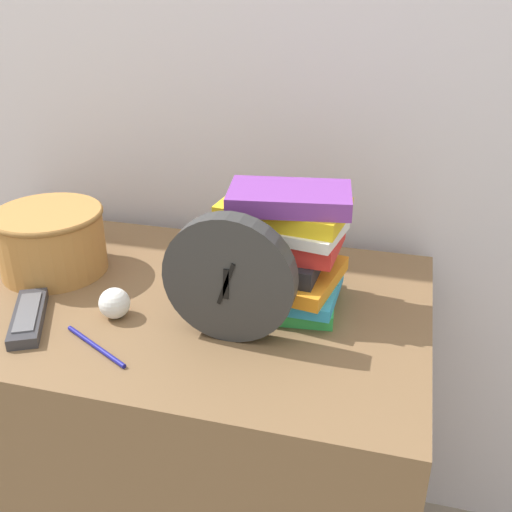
# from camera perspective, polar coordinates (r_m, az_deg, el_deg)

# --- Properties ---
(wall_back) EXTENTS (6.00, 0.04, 2.40)m
(wall_back) POSITION_cam_1_polar(r_m,az_deg,el_deg) (1.36, -4.03, 19.93)
(wall_back) COLOR silver
(wall_back) RESTS_ON ground_plane
(desk) EXTENTS (1.01, 0.61, 0.78)m
(desk) POSITION_cam_1_polar(r_m,az_deg,el_deg) (1.40, -8.05, -17.63)
(desk) COLOR brown
(desk) RESTS_ON ground_plane
(desk_clock) EXTENTS (0.22, 0.04, 0.22)m
(desk_clock) POSITION_cam_1_polar(r_m,az_deg,el_deg) (0.97, -2.56, -2.20)
(desk_clock) COLOR #333333
(desk_clock) RESTS_ON desk
(book_stack) EXTENTS (0.25, 0.21, 0.23)m
(book_stack) POSITION_cam_1_polar(r_m,az_deg,el_deg) (1.08, 2.45, 0.64)
(book_stack) COLOR green
(book_stack) RESTS_ON desk
(basket) EXTENTS (0.22, 0.22, 0.13)m
(basket) POSITION_cam_1_polar(r_m,az_deg,el_deg) (1.28, -18.95, 1.56)
(basket) COLOR #B27A3D
(basket) RESTS_ON desk
(tv_remote) EXTENTS (0.12, 0.18, 0.02)m
(tv_remote) POSITION_cam_1_polar(r_m,az_deg,el_deg) (1.13, -20.86, -5.45)
(tv_remote) COLOR #333338
(tv_remote) RESTS_ON desk
(crumpled_paper_ball) EXTENTS (0.06, 0.06, 0.06)m
(crumpled_paper_ball) POSITION_cam_1_polar(r_m,az_deg,el_deg) (1.10, -13.33, -4.39)
(crumpled_paper_ball) COLOR white
(crumpled_paper_ball) RESTS_ON desk
(pen) EXTENTS (0.14, 0.08, 0.01)m
(pen) POSITION_cam_1_polar(r_m,az_deg,el_deg) (1.03, -15.03, -8.30)
(pen) COLOR navy
(pen) RESTS_ON desk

